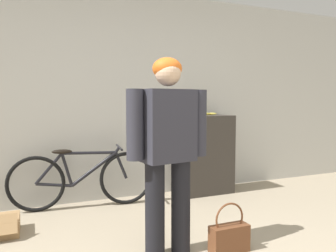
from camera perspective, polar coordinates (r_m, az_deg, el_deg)
The scene contains 6 objects.
wall_back at distance 4.15m, azimuth -8.96°, elevation 5.35°, with size 8.00×0.07×2.60m.
side_shelf at distance 4.39m, azimuth 6.22°, elevation -4.92°, with size 0.74×0.39×1.04m.
person at distance 2.57m, azimuth -0.01°, elevation -2.80°, with size 0.67×0.29×1.56m.
bicycle at distance 3.91m, azimuth -14.67°, elevation -8.87°, with size 1.62×0.46×0.70m.
banana at distance 4.42m, azimuth 6.45°, elevation 2.11°, with size 0.34×0.09×0.03m.
handbag at distance 2.84m, azimuth 10.62°, elevation -18.38°, with size 0.33×0.13×0.41m.
Camera 1 is at (-1.00, -1.49, 1.22)m, focal length 35.00 mm.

